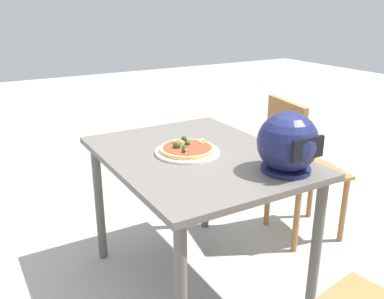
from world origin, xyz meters
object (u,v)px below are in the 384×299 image
at_px(motorcycle_helmet, 288,144).
at_px(chair_side, 296,163).
at_px(dining_table, 197,171).
at_px(pizza, 187,148).

xyz_separation_m(motorcycle_helmet, chair_side, (-0.56, -0.49, -0.36)).
bearing_deg(dining_table, motorcycle_helmet, 119.66).
xyz_separation_m(dining_table, chair_side, (-0.78, -0.11, -0.14)).
xyz_separation_m(pizza, motorcycle_helmet, (-0.26, 0.42, 0.10)).
distance_m(motorcycle_helmet, chair_side, 0.83).
bearing_deg(pizza, motorcycle_helmet, 121.84).
relative_size(dining_table, motorcycle_helmet, 4.11).
distance_m(dining_table, motorcycle_helmet, 0.50).
bearing_deg(chair_side, pizza, 5.50).
bearing_deg(motorcycle_helmet, dining_table, -60.34).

